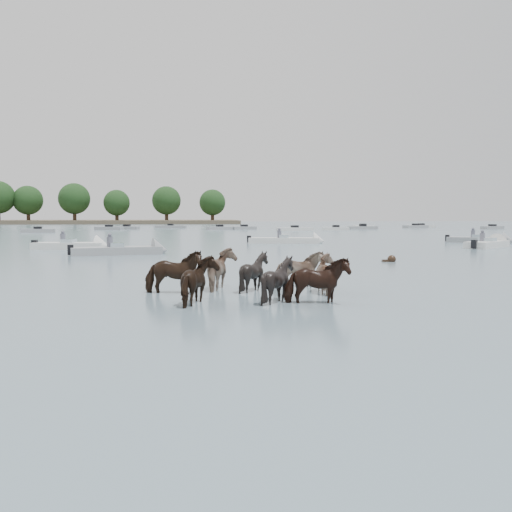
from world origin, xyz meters
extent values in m
plane|color=#4D626F|center=(0.00, 0.00, 0.00)|extent=(400.00, 400.00, 0.00)
imported|color=black|center=(-2.55, 2.24, 0.58)|extent=(1.90, 1.02, 1.54)
imported|color=#86735B|center=(-0.97, 3.07, 0.57)|extent=(1.58, 1.75, 1.52)
imported|color=black|center=(-0.04, 2.55, 0.53)|extent=(1.51, 1.40, 1.44)
imported|color=#846D5A|center=(1.53, 3.27, 0.52)|extent=(1.68, 0.77, 1.42)
imported|color=black|center=(-1.72, 0.19, 0.54)|extent=(1.44, 1.62, 1.47)
imported|color=black|center=(0.39, 0.24, 0.53)|extent=(1.51, 1.40, 1.46)
imported|color=black|center=(1.39, -0.12, 0.54)|extent=(1.77, 0.86, 1.47)
imported|color=#87735B|center=(2.26, 1.94, 0.51)|extent=(1.63, 1.74, 1.40)
sphere|color=black|center=(8.18, 12.72, 0.12)|extent=(0.44, 0.44, 0.44)
cube|color=black|center=(7.93, 12.72, 0.02)|extent=(0.50, 0.22, 0.18)
cube|color=silver|center=(-10.91, 25.31, 0.20)|extent=(5.04, 2.18, 0.55)
cone|color=silver|center=(-8.48, 25.02, 0.20)|extent=(1.09, 1.70, 1.60)
cube|color=#99ADB7|center=(-10.91, 25.31, 0.55)|extent=(0.93, 1.21, 0.35)
cube|color=black|center=(-13.33, 25.61, 0.35)|extent=(0.39, 0.39, 0.60)
cylinder|color=#595966|center=(-11.31, 25.31, 0.75)|extent=(0.36, 0.36, 0.70)
sphere|color=#595966|center=(-11.31, 25.31, 1.20)|extent=(0.24, 0.24, 0.24)
cube|color=gray|center=(-6.74, 19.47, 0.20)|extent=(5.58, 2.84, 0.55)
cone|color=gray|center=(-4.14, 20.11, 0.20)|extent=(1.26, 1.77, 1.60)
cube|color=#99ADB7|center=(-6.74, 19.47, 0.55)|extent=(1.05, 1.28, 0.35)
cube|color=black|center=(-9.34, 18.83, 0.35)|extent=(0.42, 0.42, 0.60)
cylinder|color=#595966|center=(-7.14, 19.47, 0.75)|extent=(0.36, 0.36, 0.70)
sphere|color=#595966|center=(-7.14, 19.47, 1.20)|extent=(0.24, 0.24, 0.24)
cube|color=silver|center=(5.56, 31.86, 0.20)|extent=(6.19, 2.59, 0.55)
cone|color=silver|center=(8.52, 31.35, 0.20)|extent=(1.16, 1.73, 1.60)
cube|color=#99ADB7|center=(5.56, 31.86, 0.55)|extent=(0.98, 1.24, 0.35)
cube|color=black|center=(2.60, 32.36, 0.35)|extent=(0.40, 0.40, 0.60)
cylinder|color=#595966|center=(5.16, 31.86, 0.75)|extent=(0.36, 0.36, 0.70)
sphere|color=#595966|center=(5.16, 31.86, 1.20)|extent=(0.24, 0.24, 0.24)
cube|color=silver|center=(19.69, 24.10, 0.20)|extent=(4.78, 4.42, 0.55)
cone|color=silver|center=(21.55, 25.70, 0.20)|extent=(1.73, 1.80, 1.60)
cube|color=#99ADB7|center=(19.69, 24.10, 0.55)|extent=(1.34, 1.37, 0.35)
cube|color=black|center=(17.82, 22.49, 0.35)|extent=(0.49, 0.49, 0.60)
cylinder|color=#595966|center=(19.29, 24.10, 0.75)|extent=(0.36, 0.36, 0.70)
sphere|color=#595966|center=(19.29, 24.10, 1.20)|extent=(0.24, 0.24, 0.24)
cube|color=gray|center=(22.67, 31.16, 0.20)|extent=(5.09, 3.99, 0.55)
cone|color=gray|center=(24.79, 29.84, 0.20)|extent=(1.61, 1.83, 1.60)
cube|color=#99ADB7|center=(22.67, 31.16, 0.55)|extent=(1.27, 1.37, 0.35)
cube|color=black|center=(20.54, 32.47, 0.35)|extent=(0.48, 0.48, 0.60)
cylinder|color=#595966|center=(22.27, 31.16, 0.75)|extent=(0.36, 0.36, 0.70)
sphere|color=#595966|center=(22.27, 31.16, 1.20)|extent=(0.24, 0.24, 0.24)
cube|color=gray|center=(-23.98, 64.53, 0.22)|extent=(4.59, 2.09, 0.60)
cube|color=black|center=(-23.98, 64.53, 0.60)|extent=(1.13, 1.13, 0.50)
cube|color=gray|center=(-16.38, 77.94, 0.22)|extent=(4.89, 2.83, 0.60)
cube|color=black|center=(-16.38, 77.94, 0.60)|extent=(1.25, 1.25, 0.50)
cube|color=gray|center=(-13.89, 81.07, 0.22)|extent=(4.42, 2.62, 0.60)
cube|color=black|center=(-13.89, 81.07, 0.60)|extent=(1.24, 1.24, 0.50)
cube|color=gray|center=(-6.84, 89.13, 0.22)|extent=(5.96, 2.40, 0.60)
cube|color=black|center=(-6.84, 89.13, 0.60)|extent=(1.15, 1.15, 0.50)
cube|color=gray|center=(1.86, 77.29, 0.22)|extent=(4.60, 3.00, 0.60)
cube|color=black|center=(1.86, 77.29, 0.60)|extent=(1.30, 1.30, 0.50)
cube|color=gray|center=(6.07, 78.19, 0.22)|extent=(4.36, 2.70, 0.60)
cube|color=black|center=(6.07, 78.19, 0.60)|extent=(1.26, 1.26, 0.50)
cube|color=silver|center=(13.23, 69.44, 0.22)|extent=(5.88, 2.53, 0.60)
cube|color=black|center=(13.23, 69.44, 0.60)|extent=(1.17, 1.17, 0.50)
cube|color=silver|center=(20.23, 71.22, 0.22)|extent=(4.15, 1.76, 0.60)
cube|color=black|center=(20.23, 71.22, 0.60)|extent=(1.06, 1.06, 0.50)
cube|color=gray|center=(26.71, 77.79, 0.22)|extent=(5.23, 2.11, 0.60)
cube|color=black|center=(26.71, 77.79, 0.60)|extent=(1.12, 1.12, 0.50)
cube|color=silver|center=(29.36, 86.38, 0.22)|extent=(4.40, 2.35, 0.60)
cube|color=black|center=(29.36, 86.38, 0.60)|extent=(1.19, 1.19, 0.50)
cube|color=gray|center=(39.75, 86.41, 0.22)|extent=(5.51, 3.47, 0.60)
cube|color=black|center=(39.75, 86.41, 0.60)|extent=(1.31, 1.31, 0.50)
cube|color=silver|center=(41.82, 88.59, 0.22)|extent=(5.33, 1.61, 0.60)
cube|color=black|center=(41.82, 88.59, 0.60)|extent=(1.02, 1.02, 0.50)
cube|color=gray|center=(49.73, 76.61, 0.22)|extent=(4.54, 2.87, 0.60)
cube|color=black|center=(49.73, 76.61, 0.60)|extent=(1.28, 1.28, 0.50)
cylinder|color=#382619|center=(-49.49, 146.61, 1.85)|extent=(1.00, 1.00, 3.69)
sphere|color=black|center=(-49.49, 146.61, 6.67)|extent=(8.21, 8.21, 8.21)
cylinder|color=#382619|center=(-36.31, 144.67, 1.96)|extent=(1.00, 1.00, 3.93)
sphere|color=black|center=(-36.31, 144.67, 7.09)|extent=(8.73, 8.73, 8.73)
cylinder|color=#382619|center=(-24.52, 143.90, 1.65)|extent=(1.00, 1.00, 3.30)
sphere|color=black|center=(-24.52, 143.90, 5.95)|extent=(7.33, 7.33, 7.33)
cylinder|color=#382619|center=(-10.72, 145.85, 1.85)|extent=(1.00, 1.00, 3.70)
sphere|color=black|center=(-10.72, 145.85, 6.68)|extent=(8.23, 8.23, 8.23)
cylinder|color=#382619|center=(2.56, 146.69, 1.71)|extent=(1.00, 1.00, 3.42)
sphere|color=black|center=(2.56, 146.69, 6.18)|extent=(7.60, 7.60, 7.60)
camera|label=1|loc=(-1.81, -14.58, 2.39)|focal=38.39mm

